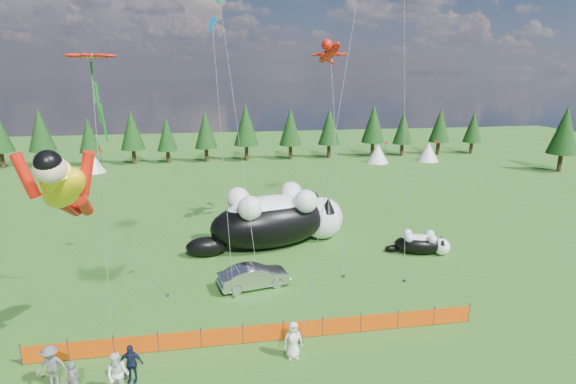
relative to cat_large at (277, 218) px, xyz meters
name	(u,v)px	position (x,y,z in m)	size (l,w,h in m)	color
ground	(257,311)	(-2.57, -9.78, -2.15)	(160.00, 160.00, 0.00)	#123B0A
safety_fence	(263,333)	(-2.57, -12.78, -1.65)	(22.06, 0.06, 1.10)	#262626
tree_line	(226,135)	(-2.57, 35.22, 1.85)	(90.00, 4.00, 8.00)	black
festival_tents	(305,156)	(8.43, 30.22, -0.75)	(50.00, 3.20, 2.80)	white
cat_large	(277,218)	(0.00, 0.00, 0.00)	(12.39, 6.57, 4.54)	black
cat_small	(421,243)	(10.17, -3.49, -1.36)	(4.52, 2.62, 1.68)	black
car	(254,276)	(-2.44, -6.82, -1.43)	(1.53, 4.38, 1.44)	#BCBDC1
spectator_a	(73,380)	(-10.61, -15.39, -1.34)	(0.59, 0.39, 1.63)	#58575C
spectator_b	(118,375)	(-8.82, -15.62, -1.17)	(0.95, 0.56, 1.96)	white
spectator_c	(131,363)	(-8.46, -14.74, -1.28)	(1.03, 0.53, 1.75)	#121A33
spectator_d	(51,366)	(-11.69, -14.53, -1.19)	(1.24, 0.64, 1.92)	#58575C
spectator_e	(293,340)	(-1.34, -14.25, -1.24)	(0.89, 0.58, 1.82)	white
superhero_kite	(63,188)	(-10.93, -12.58, 5.99)	(6.52, 8.68, 11.39)	yellow
gecko_kite	(329,53)	(4.50, 2.66, 12.18)	(3.30, 11.96, 16.89)	red
flower_kite	(91,60)	(-10.26, -8.41, 11.34)	(3.12, 4.91, 13.92)	red
diamond_kite_a	(213,36)	(-4.32, -5.16, 12.74)	(0.98, 3.59, 16.33)	blue
diamond_kite_c	(356,9)	(1.89, -11.76, 13.45)	(3.20, 2.09, 17.34)	blue
diamond_kite_d	(222,13)	(-3.58, 2.39, 14.86)	(2.11, 8.13, 19.59)	#0B8782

